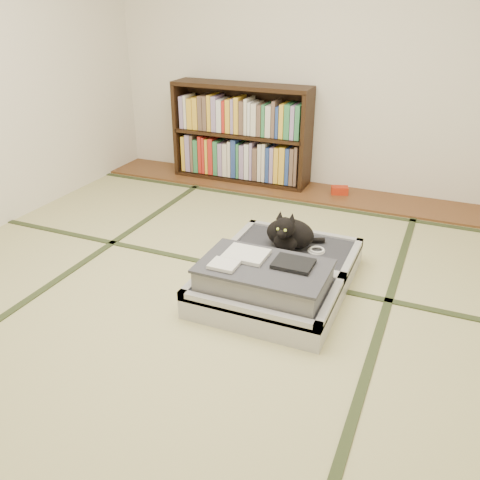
% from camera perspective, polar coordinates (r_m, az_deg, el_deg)
% --- Properties ---
extents(floor, '(4.50, 4.50, 0.00)m').
position_cam_1_polar(floor, '(3.10, -3.43, -6.61)').
color(floor, tan).
rests_on(floor, ground).
extents(wood_strip, '(4.00, 0.50, 0.02)m').
position_cam_1_polar(wood_strip, '(4.78, 7.29, 5.46)').
color(wood_strip, brown).
rests_on(wood_strip, ground).
extents(red_item, '(0.17, 0.13, 0.07)m').
position_cam_1_polar(red_item, '(4.72, 11.12, 5.50)').
color(red_item, '#AB250D').
rests_on(red_item, wood_strip).
extents(room_shell, '(4.50, 4.50, 4.50)m').
position_cam_1_polar(room_shell, '(2.62, -4.32, 21.44)').
color(room_shell, white).
rests_on(room_shell, ground).
extents(tatami_borders, '(4.00, 4.50, 0.01)m').
position_cam_1_polar(tatami_borders, '(3.48, 0.18, -2.55)').
color(tatami_borders, '#2D381E').
rests_on(tatami_borders, ground).
extents(bookcase, '(1.33, 0.30, 0.92)m').
position_cam_1_polar(bookcase, '(4.93, 0.13, 11.67)').
color(bookcase, black).
rests_on(bookcase, wood_strip).
extents(suitcase, '(0.82, 1.09, 0.32)m').
position_cam_1_polar(suitcase, '(3.12, 4.09, -3.98)').
color(suitcase, '#A3A2A7').
rests_on(suitcase, floor).
extents(cat, '(0.36, 0.37, 0.29)m').
position_cam_1_polar(cat, '(3.29, 5.53, 0.71)').
color(cat, black).
rests_on(cat, suitcase).
extents(cable_coil, '(0.11, 0.11, 0.03)m').
position_cam_1_polar(cable_coil, '(3.32, 8.59, -1.16)').
color(cable_coil, white).
rests_on(cable_coil, suitcase).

